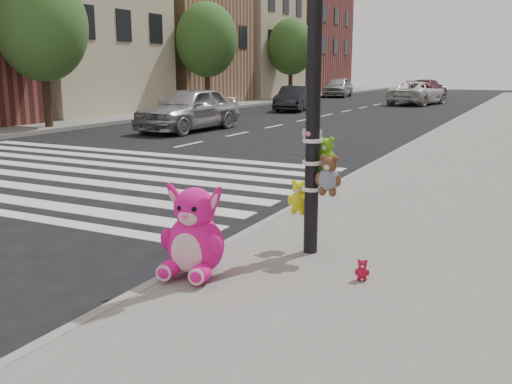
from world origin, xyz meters
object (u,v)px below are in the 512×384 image
Objects in this scene: car_dark_far at (294,98)px; signal_pole at (316,114)px; pink_bunny at (194,238)px; red_teddy at (362,270)px; car_silver_far at (189,109)px; car_white_near at (418,93)px.

signal_pole is at bearing -76.28° from car_dark_far.
car_dark_far is (-9.68, 22.16, -1.08)m from signal_pole.
pink_bunny is at bearing -79.14° from car_dark_far.
signal_pole is 1.91m from pink_bunny.
car_dark_far reaches higher than red_teddy.
car_silver_far reaches higher than pink_bunny.
red_teddy is (0.78, -0.64, -1.48)m from signal_pole.
pink_bunny is 15.17m from car_silver_far.
pink_bunny is 25.03m from car_dark_far.
car_dark_far is 0.78× the size of car_white_near.
signal_pole is 30.80m from car_white_near.
red_teddy is 0.04× the size of car_white_near.
car_silver_far is at bearing 115.08° from pink_bunny.
car_white_near is (4.30, 19.01, -0.09)m from car_silver_far.
car_white_near is at bearing 80.13° from car_silver_far.
red_teddy is at bearing 109.71° from car_white_near.
car_dark_far is at bearing 96.63° from red_teddy.
car_white_near is at bearing 50.06° from car_dark_far.
red_teddy is at bearing 12.44° from pink_bunny.
signal_pole reaches higher than pink_bunny.
red_teddy is 25.08m from car_dark_far.
pink_bunny is (-0.82, -1.25, -1.20)m from signal_pole.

